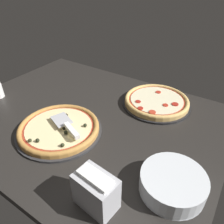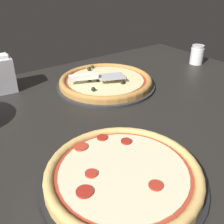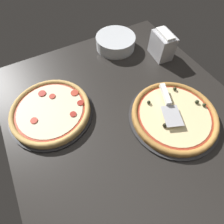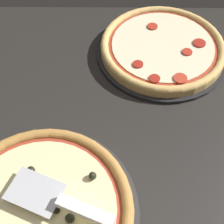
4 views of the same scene
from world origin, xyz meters
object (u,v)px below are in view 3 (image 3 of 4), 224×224
at_px(pizza_back, 50,110).
at_px(serving_spatula, 167,100).
at_px(plate_stack, 116,42).
at_px(napkin_holder, 162,45).
at_px(pizza_front, 174,115).

bearing_deg(pizza_back, serving_spatula, -114.45).
relative_size(plate_stack, napkin_holder, 1.59).
height_order(pizza_back, napkin_holder, napkin_holder).
bearing_deg(plate_stack, pizza_front, 178.57).
xyz_separation_m(serving_spatula, napkin_holder, (0.30, -0.20, 0.01)).
relative_size(pizza_front, plate_stack, 1.65).
distance_m(pizza_front, pizza_back, 0.54).
height_order(plate_stack, napkin_holder, napkin_holder).
xyz_separation_m(pizza_front, pizza_back, (0.28, 0.46, 0.00)).
xyz_separation_m(plate_stack, napkin_holder, (-0.18, -0.19, 0.03)).
height_order(pizza_front, serving_spatula, serving_spatula).
relative_size(pizza_back, serving_spatula, 1.60).
height_order(pizza_front, pizza_back, pizza_front).
relative_size(pizza_back, plate_stack, 1.55).
relative_size(serving_spatula, plate_stack, 0.97).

